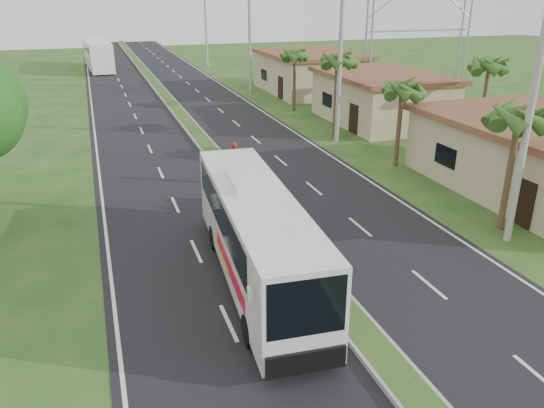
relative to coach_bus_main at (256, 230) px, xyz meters
name	(u,v)px	position (x,y,z in m)	size (l,w,h in m)	color
ground	(335,303)	(1.95, -2.18, -1.90)	(180.00, 180.00, 0.00)	#21481A
road_asphalt	(204,144)	(1.95, 17.82, -1.89)	(14.00, 160.00, 0.02)	black
median_strip	(204,143)	(1.95, 17.82, -1.79)	(1.20, 160.00, 0.18)	gray
lane_edge_left	(97,154)	(-4.75, 17.82, -1.90)	(0.12, 160.00, 0.01)	silver
lane_edge_right	(300,136)	(8.65, 17.82, -1.90)	(0.12, 160.00, 0.01)	silver
shop_mid	(381,98)	(15.95, 19.82, -0.04)	(7.60, 10.60, 3.67)	tan
shop_far	(310,72)	(15.95, 33.82, 0.03)	(8.60, 11.60, 3.82)	tan
palm_verge_a	(519,117)	(10.95, 0.82, 2.84)	(2.40, 2.40, 5.45)	#473321
palm_verge_b	(402,89)	(11.35, 9.82, 2.46)	(2.40, 2.40, 5.05)	#473321
palm_verge_c	(337,60)	(10.75, 16.82, 3.23)	(2.40, 2.40, 5.85)	#473321
palm_verge_d	(295,55)	(11.25, 25.82, 2.65)	(2.40, 2.40, 5.25)	#473321
palm_behind_shop	(489,65)	(19.45, 12.82, 3.04)	(2.40, 2.40, 5.65)	#473321
utility_pole_a	(533,98)	(10.45, -0.18, 3.78)	(1.60, 0.28, 11.00)	gray
utility_pole_b	(340,43)	(10.42, 15.82, 4.36)	(3.20, 0.28, 12.00)	gray
utility_pole_c	(250,32)	(10.45, 35.82, 3.78)	(1.60, 0.28, 11.00)	gray
utility_pole_d	(206,24)	(10.45, 55.82, 3.52)	(1.60, 0.28, 10.50)	gray
billboard_lattice	(420,21)	(23.95, 27.82, 4.93)	(10.18, 1.18, 12.07)	gray
coach_bus_main	(256,230)	(0.00, 0.00, 0.00)	(2.96, 10.79, 3.45)	silver
coach_bus_far	(98,53)	(-3.25, 57.41, 0.10)	(3.32, 12.22, 3.52)	white
motorcyclist	(234,169)	(1.81, 9.66, -1.04)	(1.66, 0.76, 2.29)	black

